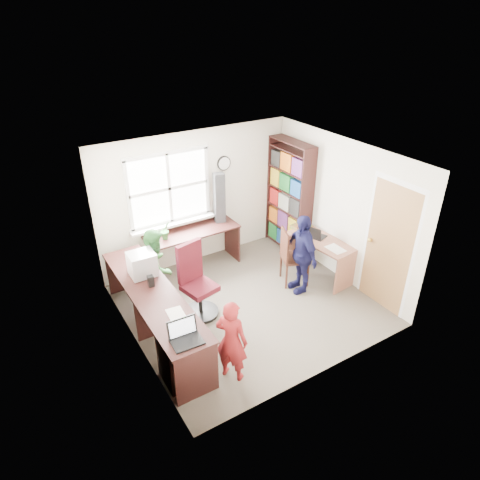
{
  "coord_description": "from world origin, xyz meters",
  "views": [
    {
      "loc": [
        -2.97,
        -4.57,
        4.18
      ],
      "look_at": [
        0.0,
        0.25,
        1.05
      ],
      "focal_mm": 32.0,
      "sensor_mm": 36.0,
      "label": 1
    }
  ],
  "objects": [
    {
      "name": "potted_plant",
      "position": [
        -0.74,
        1.41,
        0.91
      ],
      "size": [
        0.2,
        0.17,
        0.31
      ],
      "primitive_type": "imported",
      "rotation": [
        0.0,
        0.0,
        0.21
      ],
      "color": "#327E37",
      "rests_on": "l_desk"
    },
    {
      "name": "wooden_chair",
      "position": [
        0.94,
        0.17,
        0.54
      ],
      "size": [
        0.56,
        0.56,
        0.99
      ],
      "rotation": [
        0.0,
        0.0,
        -0.38
      ],
      "color": "#3C1D14",
      "rests_on": "ground"
    },
    {
      "name": "laptop_left",
      "position": [
        -1.52,
        -1.0,
        0.81
      ],
      "size": [
        0.38,
        0.32,
        0.25
      ],
      "rotation": [
        0.0,
        0.0,
        -0.05
      ],
      "color": "black",
      "rests_on": "l_desk"
    },
    {
      "name": "cd_tower",
      "position": [
        0.35,
        1.5,
        1.2
      ],
      "size": [
        0.21,
        0.19,
        0.91
      ],
      "rotation": [
        0.0,
        0.0,
        -0.2
      ],
      "color": "black",
      "rests_on": "l_desk"
    },
    {
      "name": "room",
      "position": [
        0.01,
        0.1,
        1.22
      ],
      "size": [
        3.64,
        3.44,
        2.44
      ],
      "color": "#4D463D",
      "rests_on": "ground"
    },
    {
      "name": "speaker_b",
      "position": [
        -1.48,
        0.86,
        0.84
      ],
      "size": [
        0.1,
        0.1,
        0.17
      ],
      "rotation": [
        0.0,
        0.0,
        0.25
      ],
      "color": "black",
      "rests_on": "l_desk"
    },
    {
      "name": "bookshelf",
      "position": [
        1.65,
        1.19,
        1.0
      ],
      "size": [
        0.3,
        1.02,
        2.1
      ],
      "color": "#331614",
      "rests_on": "ground"
    },
    {
      "name": "right_desk",
      "position": [
        1.52,
        0.08,
        0.5
      ],
      "size": [
        0.67,
        1.24,
        0.69
      ],
      "rotation": [
        0.0,
        0.0,
        0.11
      ],
      "color": "#97604B",
      "rests_on": "ground"
    },
    {
      "name": "game_box",
      "position": [
        1.51,
        0.61,
        0.72
      ],
      "size": [
        0.34,
        0.34,
        0.06
      ],
      "rotation": [
        0.0,
        0.0,
        0.19
      ],
      "color": "red",
      "rests_on": "right_desk"
    },
    {
      "name": "person_navy",
      "position": [
        0.95,
        -0.08,
        0.68
      ],
      "size": [
        0.44,
        0.83,
        1.35
      ],
      "primitive_type": "imported",
      "rotation": [
        0.0,
        0.0,
        -1.71
      ],
      "color": "#13133D",
      "rests_on": "ground"
    },
    {
      "name": "l_desk",
      "position": [
        -1.31,
        -0.28,
        0.46
      ],
      "size": [
        2.38,
        2.95,
        0.75
      ],
      "color": "#331614",
      "rests_on": "ground"
    },
    {
      "name": "laptop_right",
      "position": [
        1.48,
        0.23,
        0.74
      ],
      "size": [
        0.38,
        0.41,
        0.23
      ],
      "rotation": [
        0.0,
        0.0,
        1.93
      ],
      "color": "black",
      "rests_on": "right_desk"
    },
    {
      "name": "swivel_chair",
      "position": [
        -0.76,
        0.26,
        0.5
      ],
      "size": [
        0.65,
        0.65,
        1.17
      ],
      "rotation": [
        0.0,
        0.0,
        0.22
      ],
      "color": "black",
      "rests_on": "ground"
    },
    {
      "name": "crt_monitor",
      "position": [
        -1.45,
        0.55,
        0.93
      ],
      "size": [
        0.38,
        0.34,
        0.36
      ],
      "rotation": [
        0.0,
        0.0,
        -0.02
      ],
      "color": "#AEADB2",
      "rests_on": "l_desk"
    },
    {
      "name": "speaker_a",
      "position": [
        -1.46,
        0.24,
        0.83
      ],
      "size": [
        0.09,
        0.09,
        0.16
      ],
      "rotation": [
        0.0,
        0.0,
        -0.08
      ],
      "color": "black",
      "rests_on": "l_desk"
    },
    {
      "name": "person_red",
      "position": [
        -0.98,
        -1.14,
        0.58
      ],
      "size": [
        0.47,
        0.51,
        1.16
      ],
      "primitive_type": "imported",
      "rotation": [
        0.0,
        0.0,
        2.18
      ],
      "color": "maroon",
      "rests_on": "ground"
    },
    {
      "name": "person_green",
      "position": [
        -1.15,
        0.83,
        0.64
      ],
      "size": [
        0.74,
        0.78,
        1.28
      ],
      "primitive_type": "imported",
      "rotation": [
        0.0,
        0.0,
        1.01
      ],
      "color": "#2D722F",
      "rests_on": "ground"
    },
    {
      "name": "paper_a",
      "position": [
        -1.42,
        -0.51,
        0.75
      ],
      "size": [
        0.23,
        0.31,
        0.0
      ],
      "rotation": [
        0.0,
        0.0,
        -0.1
      ],
      "color": "silver",
      "rests_on": "l_desk"
    },
    {
      "name": "paper_b",
      "position": [
        1.51,
        -0.26,
        0.69
      ],
      "size": [
        0.22,
        0.32,
        0.0
      ],
      "rotation": [
        0.0,
        0.0,
        0.02
      ],
      "color": "silver",
      "rests_on": "right_desk"
    }
  ]
}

